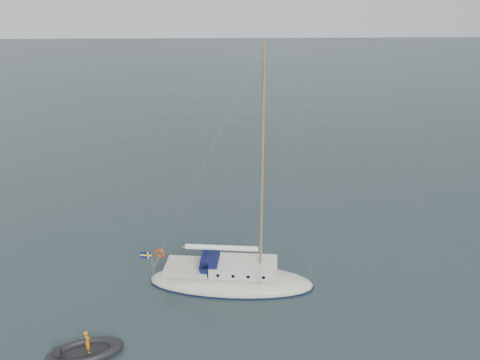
{
  "coord_description": "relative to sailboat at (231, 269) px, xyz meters",
  "views": [
    {
      "loc": [
        -3.96,
        -24.71,
        15.17
      ],
      "look_at": [
        -2.97,
        0.0,
        5.24
      ],
      "focal_mm": 35.0,
      "sensor_mm": 36.0,
      "label": 1
    }
  ],
  "objects": [
    {
      "name": "ground",
      "position": [
        3.57,
        2.63,
        -1.04
      ],
      "size": [
        300.0,
        300.0,
        0.0
      ],
      "primitive_type": "plane",
      "color": "black",
      "rests_on": "ground"
    },
    {
      "name": "sailboat",
      "position": [
        0.0,
        0.0,
        0.0
      ],
      "size": [
        9.61,
        2.88,
        13.68
      ],
      "rotation": [
        0.0,
        0.0,
        -0.12
      ],
      "color": "beige",
      "rests_on": "ground"
    },
    {
      "name": "dinghy",
      "position": [
        -0.33,
        -0.11,
        -0.84
      ],
      "size": [
        3.12,
        1.41,
        0.45
      ],
      "rotation": [
        0.0,
        0.0,
        0.17
      ],
      "color": "#49494E",
      "rests_on": "ground"
    },
    {
      "name": "rib",
      "position": [
        -6.7,
        -5.23,
        -0.83
      ],
      "size": [
        3.42,
        1.56,
        1.3
      ],
      "rotation": [
        0.0,
        0.0,
        0.28
      ],
      "color": "black",
      "rests_on": "ground"
    }
  ]
}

